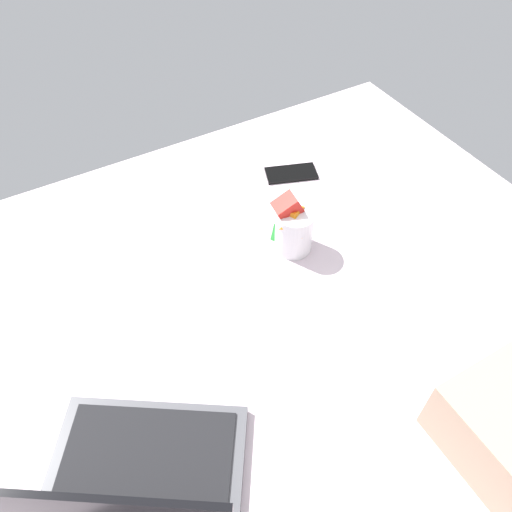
{
  "coord_description": "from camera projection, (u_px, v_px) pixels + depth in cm",
  "views": [
    {
      "loc": [
        22.02,
        48.21,
        106.62
      ],
      "look_at": [
        -13.81,
        -15.03,
        24.0
      ],
      "focal_mm": 34.82,
      "sensor_mm": 36.0,
      "label": 1
    }
  ],
  "objects": [
    {
      "name": "bed_mattress",
      "position": [
        235.0,
        370.0,
        1.08
      ],
      "size": [
        180.0,
        140.0,
        18.0
      ],
      "primitive_type": "cube",
      "color": "silver",
      "rests_on": "ground"
    },
    {
      "name": "snack_cup",
      "position": [
        293.0,
        228.0,
        1.16
      ],
      "size": [
        9.12,
        9.91,
        15.25
      ],
      "color": "silver",
      "rests_on": "bed_mattress"
    },
    {
      "name": "laptop",
      "position": [
        140.0,
        480.0,
        0.8
      ],
      "size": [
        40.2,
        37.25,
        23.0
      ],
      "rotation": [
        0.0,
        0.0,
        -0.58
      ],
      "color": "#4C4C51",
      "rests_on": "bed_mattress"
    },
    {
      "name": "cell_phone",
      "position": [
        291.0,
        173.0,
        1.38
      ],
      "size": [
        15.48,
        11.15,
        0.8
      ],
      "primitive_type": "cube",
      "rotation": [
        0.0,
        0.0,
        1.22
      ],
      "color": "black",
      "rests_on": "bed_mattress"
    }
  ]
}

